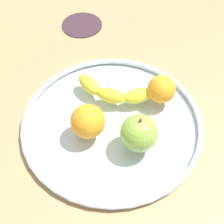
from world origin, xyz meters
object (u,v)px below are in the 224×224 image
Objects in this scene: orange_back_left at (162,89)px; banana at (114,92)px; ambient_coaster at (82,24)px; orange_front_right at (88,121)px; fruit_bowl at (112,123)px; apple at (139,133)px.

banana is at bearing -148.68° from orange_back_left.
orange_front_right is at bearing -50.41° from ambient_coaster.
fruit_bowl is at bearing 64.25° from orange_front_right.
apple is (7.66, -1.88, 4.70)cm from fruit_bowl.
ambient_coaster is at bearing 158.15° from orange_back_left.
banana is at bearing 119.58° from fruit_bowl.
apple reaches higher than ambient_coaster.
fruit_bowl reaches higher than ambient_coaster.
orange_back_left is (7.90, 16.32, -0.43)cm from orange_front_right.
apple reaches higher than orange_back_left.
banana is at bearing 144.77° from apple.
fruit_bowl is 9.18cm from apple.
apple is at bearing -37.20° from ambient_coaster.
banana is 1.60× the size of ambient_coaster.
orange_front_right is 1.14× the size of orange_back_left.
orange_front_right is at bearing -102.39° from banana.
orange_back_left is 34.79cm from ambient_coaster.
orange_front_right is at bearing -115.75° from fruit_bowl.
fruit_bowl is at bearing -115.87° from orange_back_left.
banana reaches higher than fruit_bowl.
apple reaches higher than fruit_bowl.
orange_back_left is (5.46, 11.25, 4.01)cm from fruit_bowl.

